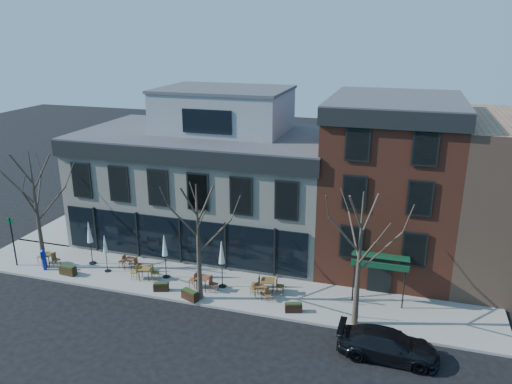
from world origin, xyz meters
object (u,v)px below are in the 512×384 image
(call_box, at_px, (44,259))
(umbrella_0, at_px, (89,235))
(parked_sedan, at_px, (388,345))
(cafe_set_0, at_px, (49,258))

(call_box, height_order, umbrella_0, umbrella_0)
(parked_sedan, height_order, cafe_set_0, parked_sedan)
(call_box, bearing_deg, cafe_set_0, 109.37)
(call_box, relative_size, umbrella_0, 0.49)
(parked_sedan, xyz_separation_m, cafe_set_0, (-22.32, 3.41, -0.08))
(cafe_set_0, bearing_deg, umbrella_0, 19.34)
(parked_sedan, bearing_deg, cafe_set_0, 82.14)
(call_box, distance_m, cafe_set_0, 0.85)
(parked_sedan, height_order, call_box, call_box)
(cafe_set_0, distance_m, umbrella_0, 3.32)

